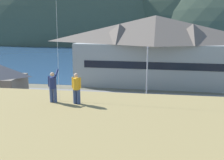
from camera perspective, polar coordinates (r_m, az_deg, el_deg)
ground_plane at (r=25.23m, az=-6.04°, el=-11.32°), size 600.00×600.00×0.00m
parking_lot_pad at (r=29.72m, az=-3.61°, el=-7.41°), size 40.00×20.00×0.10m
bay_water at (r=83.13m, az=4.44°, el=5.49°), size 360.00×84.00×0.03m
far_hill_east_peak at (r=141.73m, az=-11.14°, el=8.20°), size 117.41×61.00×84.01m
far_hill_center_saddle at (r=147.87m, az=22.68°, el=7.65°), size 149.56×68.92×92.90m
harbor_lodge at (r=44.13m, az=9.33°, el=6.92°), size 27.17×11.52×11.25m
wharf_dock at (r=58.56m, az=0.68°, el=2.89°), size 3.20×14.49×0.70m
moored_boat_wharfside at (r=61.28m, az=-2.35°, el=3.66°), size 3.26×7.85×2.16m
moored_boat_outer_mooring at (r=55.68m, az=4.01°, el=2.74°), size 2.68×7.88×2.16m
moored_boat_inner_slip at (r=60.96m, az=-2.37°, el=3.61°), size 2.53×7.47×2.16m
parked_car_back_row_left at (r=32.00m, az=-11.14°, el=-4.25°), size 4.21×2.08×1.82m
parked_car_mid_row_near at (r=24.69m, az=-5.48°, el=-9.18°), size 4.25×2.16×1.82m
parked_car_front_row_end at (r=30.55m, az=8.88°, el=-4.97°), size 4.30×2.26×1.82m
parked_car_mid_row_center at (r=24.75m, az=19.57°, el=-9.83°), size 4.33×2.31×1.82m
parked_car_back_row_right at (r=30.29m, az=20.41°, el=-5.79°), size 4.26×2.18×1.82m
parking_light_pole at (r=33.40m, az=7.67°, el=2.02°), size 0.24×0.78×7.02m
person_kite_flyer at (r=15.11m, az=-12.79°, el=-1.27°), size 0.51×0.66×1.86m
person_companion at (r=14.60m, az=-7.76°, el=-1.62°), size 0.55×0.40×1.74m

